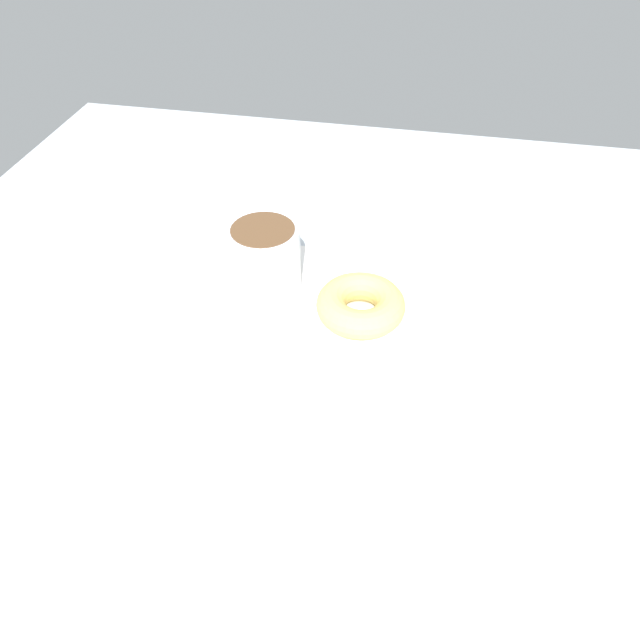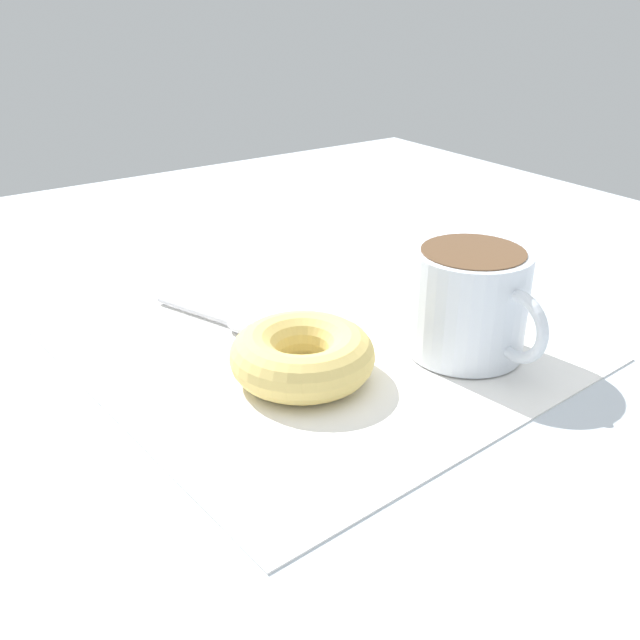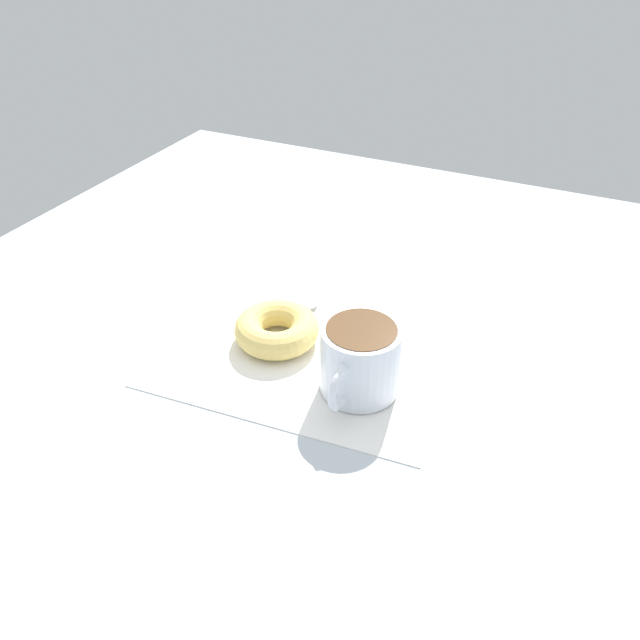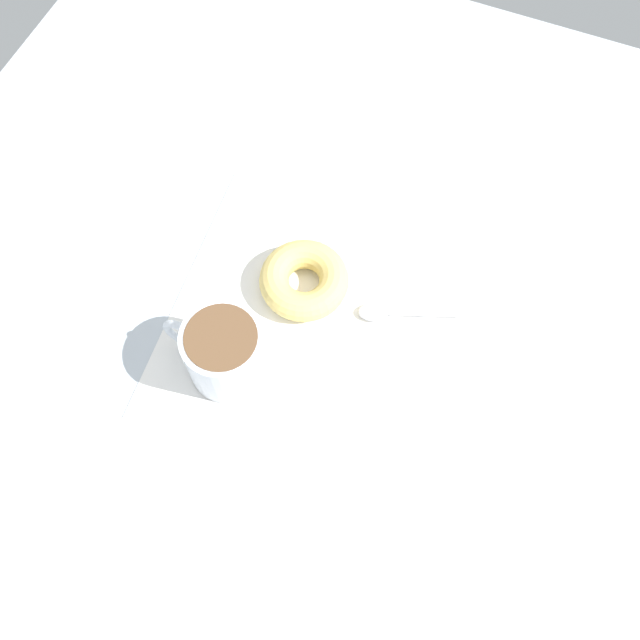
{
  "view_description": "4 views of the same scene",
  "coord_description": "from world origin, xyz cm",
  "views": [
    {
      "loc": [
        -52.62,
        -10.56,
        51.42
      ],
      "look_at": [
        1.38,
        0.14,
        2.3
      ],
      "focal_mm": 35.0,
      "sensor_mm": 36.0,
      "label": 1
    },
    {
      "loc": [
        44.43,
        -29.76,
        27.68
      ],
      "look_at": [
        1.38,
        0.14,
        2.3
      ],
      "focal_mm": 40.0,
      "sensor_mm": 36.0,
      "label": 2
    },
    {
      "loc": [
        61.2,
        28.07,
        49.65
      ],
      "look_at": [
        1.38,
        0.14,
        2.3
      ],
      "focal_mm": 35.0,
      "sensor_mm": 36.0,
      "label": 3
    },
    {
      "loc": [
        -12.25,
        33.16,
        78.26
      ],
      "look_at": [
        1.38,
        0.14,
        2.3
      ],
      "focal_mm": 40.0,
      "sensor_mm": 36.0,
      "label": 4
    }
  ],
  "objects": [
    {
      "name": "ground_plane",
      "position": [
        0.0,
        0.0,
        -1.0
      ],
      "size": [
        120.0,
        120.0,
        2.0
      ],
      "primitive_type": "cube",
      "color": "#B2BCC6"
    },
    {
      "name": "napkin",
      "position": [
        1.38,
        0.14,
        0.15
      ],
      "size": [
        38.48,
        38.48,
        0.3
      ],
      "primitive_type": "cube",
      "rotation": [
        0.0,
        0.0,
        0.08
      ],
      "color": "white",
      "rests_on": "ground_plane"
    },
    {
      "name": "coffee_cup",
      "position": [
        9.44,
        8.89,
        4.74
      ],
      "size": [
        12.51,
        9.2,
        8.58
      ],
      "color": "silver",
      "rests_on": "napkin"
    },
    {
      "name": "donut",
      "position": [
        5.27,
        -4.16,
        2.1
      ],
      "size": [
        10.92,
        10.92,
        3.61
      ],
      "primitive_type": "torus",
      "color": "#E5C66B",
      "rests_on": "napkin"
    },
    {
      "name": "spoon",
      "position": [
        -5.34,
        -4.49,
        0.7
      ],
      "size": [
        11.92,
        5.68,
        0.9
      ],
      "color": "silver",
      "rests_on": "napkin"
    }
  ]
}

